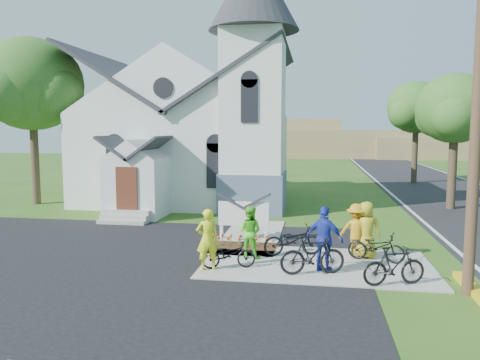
% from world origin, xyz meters
% --- Properties ---
extents(ground, '(120.00, 120.00, 0.00)m').
position_xyz_m(ground, '(0.00, 0.00, 0.00)').
color(ground, '#2D5518').
rests_on(ground, ground).
extents(parking_lot, '(20.00, 16.00, 0.02)m').
position_xyz_m(parking_lot, '(-7.00, -2.00, 0.01)').
color(parking_lot, black).
rests_on(parking_lot, ground).
extents(road, '(8.00, 90.00, 0.02)m').
position_xyz_m(road, '(10.00, 15.00, 0.01)').
color(road, black).
rests_on(road, ground).
extents(sidewalk, '(7.00, 4.00, 0.05)m').
position_xyz_m(sidewalk, '(1.50, 0.50, 0.03)').
color(sidewalk, '#A19B91').
rests_on(sidewalk, ground).
extents(church, '(12.35, 12.00, 13.00)m').
position_xyz_m(church, '(-5.48, 12.48, 5.25)').
color(church, silver).
rests_on(church, ground).
extents(church_sign, '(2.20, 0.40, 1.70)m').
position_xyz_m(church_sign, '(-1.20, 3.20, 1.03)').
color(church_sign, '#A19B91').
rests_on(church_sign, ground).
extents(flower_bed, '(2.60, 1.10, 0.07)m').
position_xyz_m(flower_bed, '(-1.20, 2.30, 0.04)').
color(flower_bed, '#3A210F').
rests_on(flower_bed, ground).
extents(tree_lot_corner, '(5.60, 5.60, 9.15)m').
position_xyz_m(tree_lot_corner, '(-14.00, 10.00, 6.60)').
color(tree_lot_corner, '#3C2B20').
rests_on(tree_lot_corner, ground).
extents(tree_road_near, '(4.00, 4.00, 7.05)m').
position_xyz_m(tree_road_near, '(8.50, 12.00, 5.21)').
color(tree_road_near, '#3C2B20').
rests_on(tree_road_near, ground).
extents(tree_road_mid, '(4.40, 4.40, 7.80)m').
position_xyz_m(tree_road_mid, '(9.00, 24.00, 5.78)').
color(tree_road_mid, '#3C2B20').
rests_on(tree_road_mid, ground).
extents(distant_hills, '(61.00, 10.00, 5.60)m').
position_xyz_m(distant_hills, '(3.36, 56.33, 2.17)').
color(distant_hills, olive).
rests_on(distant_hills, ground).
extents(cyclist_0, '(0.79, 0.67, 1.83)m').
position_xyz_m(cyclist_0, '(-1.70, -0.62, 0.96)').
color(cyclist_0, yellow).
rests_on(cyclist_0, sidewalk).
extents(bike_0, '(1.71, 0.99, 0.85)m').
position_xyz_m(bike_0, '(-1.11, -0.39, 0.48)').
color(bike_0, black).
rests_on(bike_0, sidewalk).
extents(cyclist_1, '(0.95, 0.82, 1.68)m').
position_xyz_m(cyclist_1, '(-0.65, 0.90, 0.89)').
color(cyclist_1, '#52D227').
rests_on(cyclist_1, sidewalk).
extents(bike_1, '(1.97, 1.04, 1.14)m').
position_xyz_m(bike_1, '(1.37, -0.60, 0.62)').
color(bike_1, black).
rests_on(bike_1, sidewalk).
extents(cyclist_2, '(1.22, 0.87, 1.93)m').
position_xyz_m(cyclist_2, '(1.71, -0.25, 1.01)').
color(cyclist_2, '#2133A6').
rests_on(cyclist_2, sidewalk).
extents(bike_2, '(2.04, 1.19, 1.01)m').
position_xyz_m(bike_2, '(0.71, 1.36, 0.56)').
color(bike_2, black).
rests_on(bike_2, sidewalk).
extents(cyclist_3, '(1.25, 0.89, 1.75)m').
position_xyz_m(cyclist_3, '(2.76, 1.48, 0.93)').
color(cyclist_3, orange).
rests_on(cyclist_3, sidewalk).
extents(bike_3, '(1.82, 1.04, 1.06)m').
position_xyz_m(bike_3, '(3.53, -1.20, 0.58)').
color(bike_3, black).
rests_on(bike_3, sidewalk).
extents(cyclist_4, '(0.98, 0.72, 1.85)m').
position_xyz_m(cyclist_4, '(3.07, 1.44, 0.97)').
color(cyclist_4, '#AD9E20').
rests_on(cyclist_4, sidewalk).
extents(bike_4, '(1.88, 1.14, 0.93)m').
position_xyz_m(bike_4, '(3.35, 1.06, 0.52)').
color(bike_4, black).
rests_on(bike_4, sidewalk).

